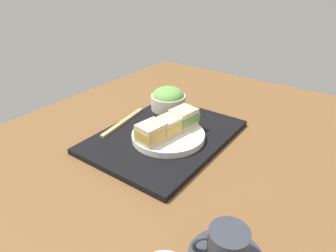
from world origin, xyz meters
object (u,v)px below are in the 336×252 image
at_px(salad_bowl, 168,99).
at_px(chopsticks_pair, 123,122).
at_px(sandwich_far, 151,133).
at_px(sandwich_middle, 168,126).
at_px(sandwich_plate, 168,136).
at_px(sandwich_near, 184,118).
at_px(coffee_cup, 227,249).

xyz_separation_m(salad_bowl, chopsticks_pair, (0.17, -0.05, -0.03)).
bearing_deg(sandwich_far, sandwich_middle, 169.85).
height_order(sandwich_plate, sandwich_near, sandwich_near).
relative_size(sandwich_far, coffee_cup, 0.59).
bearing_deg(sandwich_far, sandwich_plate, 169.85).
distance_m(sandwich_middle, coffee_cup, 0.41).
relative_size(sandwich_near, chopsticks_pair, 0.40).
relative_size(sandwich_middle, coffee_cup, 0.59).
relative_size(salad_bowl, coffee_cup, 0.87).
relative_size(chopsticks_pair, coffee_cup, 1.53).
height_order(sandwich_middle, coffee_cup, sandwich_middle).
xyz_separation_m(sandwich_plate, sandwich_middle, (0.00, 0.00, 0.03)).
height_order(sandwich_near, sandwich_middle, sandwich_near).
relative_size(sandwich_plate, chopsticks_pair, 1.00).
bearing_deg(salad_bowl, sandwich_far, 25.38).
xyz_separation_m(sandwich_far, chopsticks_pair, (-0.06, -0.16, -0.04)).
xyz_separation_m(sandwich_near, coffee_cup, (0.32, 0.30, -0.03)).
bearing_deg(coffee_cup, sandwich_middle, -129.91).
distance_m(sandwich_near, salad_bowl, 0.17).
bearing_deg(coffee_cup, sandwich_far, -121.51).
xyz_separation_m(salad_bowl, coffee_cup, (0.43, 0.43, -0.02)).
distance_m(sandwich_plate, sandwich_near, 0.07).
xyz_separation_m(sandwich_middle, salad_bowl, (-0.17, -0.12, -0.01)).
bearing_deg(sandwich_near, coffee_cup, 42.89).
height_order(sandwich_far, coffee_cup, sandwich_far).
bearing_deg(salad_bowl, sandwich_near, 51.56).
bearing_deg(sandwich_plate, sandwich_near, 169.85).
distance_m(salad_bowl, coffee_cup, 0.61).
distance_m(sandwich_plate, chopsticks_pair, 0.17).
bearing_deg(salad_bowl, sandwich_plate, 35.74).
distance_m(sandwich_plate, sandwich_far, 0.07).
relative_size(sandwich_plate, sandwich_far, 2.61).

